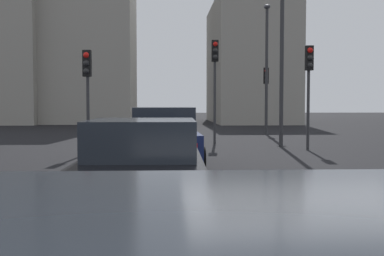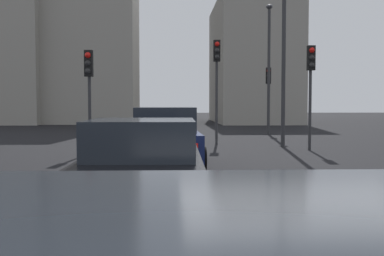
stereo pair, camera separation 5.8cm
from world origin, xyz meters
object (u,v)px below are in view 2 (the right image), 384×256
at_px(traffic_light_far_right, 217,70).
at_px(street_lamp_far, 269,58).
at_px(traffic_light_near_right, 311,75).
at_px(traffic_light_near_left, 268,86).
at_px(car_navy_right_lead, 164,138).
at_px(traffic_light_far_left, 89,79).
at_px(street_lamp_kerbside, 284,38).
at_px(car_black_right_second, 143,167).

relative_size(traffic_light_far_right, street_lamp_far, 0.62).
bearing_deg(street_lamp_far, traffic_light_near_right, 178.20).
relative_size(traffic_light_near_left, street_lamp_far, 0.52).
distance_m(car_navy_right_lead, traffic_light_far_left, 4.59).
relative_size(car_navy_right_lead, traffic_light_near_right, 1.12).
relative_size(car_navy_right_lead, traffic_light_near_left, 1.16).
bearing_deg(street_lamp_far, car_navy_right_lead, 156.97).
bearing_deg(traffic_light_far_left, traffic_light_far_right, 132.76).
height_order(car_navy_right_lead, traffic_light_far_right, traffic_light_far_right).
height_order(traffic_light_far_left, street_lamp_kerbside, street_lamp_kerbside).
distance_m(car_navy_right_lead, traffic_light_far_right, 7.68).
xyz_separation_m(traffic_light_near_left, traffic_light_far_left, (-10.20, 8.27, -0.11)).
bearing_deg(car_navy_right_lead, traffic_light_far_right, -18.51).
distance_m(traffic_light_far_right, street_lamp_kerbside, 3.09).
relative_size(traffic_light_near_left, street_lamp_kerbside, 0.51).
distance_m(traffic_light_far_left, traffic_light_far_right, 6.04).
bearing_deg(street_lamp_kerbside, traffic_light_near_right, -156.92).
height_order(car_black_right_second, traffic_light_far_right, traffic_light_far_right).
xyz_separation_m(traffic_light_near_left, street_lamp_kerbside, (-7.86, 0.99, 1.64)).
bearing_deg(car_black_right_second, street_lamp_kerbside, -22.39).
bearing_deg(traffic_light_far_right, street_lamp_far, 149.70).
xyz_separation_m(car_black_right_second, traffic_light_near_left, (19.21, -5.94, 1.96)).
xyz_separation_m(traffic_light_far_right, street_lamp_kerbside, (-1.34, -2.53, 1.17)).
distance_m(car_black_right_second, street_lamp_kerbside, 12.89).
height_order(car_navy_right_lead, street_lamp_far, street_lamp_far).
relative_size(car_black_right_second, traffic_light_far_left, 1.26).
xyz_separation_m(car_navy_right_lead, car_black_right_second, (-5.70, 0.29, -0.05)).
height_order(car_navy_right_lead, traffic_light_far_left, traffic_light_far_left).
distance_m(traffic_light_near_left, traffic_light_far_left, 13.14).
distance_m(traffic_light_near_right, traffic_light_far_right, 4.31).
distance_m(car_black_right_second, traffic_light_near_left, 20.20).
bearing_deg(traffic_light_near_right, traffic_light_far_right, -131.42).
bearing_deg(street_lamp_far, street_lamp_kerbside, 172.88).
xyz_separation_m(car_navy_right_lead, traffic_light_near_left, (13.51, -5.65, 1.90)).
xyz_separation_m(traffic_light_near_right, street_lamp_kerbside, (1.54, 0.66, 1.54)).
bearing_deg(car_black_right_second, traffic_light_far_right, -9.63).
relative_size(traffic_light_near_left, traffic_light_far_right, 0.85).
distance_m(traffic_light_far_left, street_lamp_far, 12.95).
bearing_deg(street_lamp_far, car_black_right_second, 162.67).
distance_m(traffic_light_far_left, street_lamp_kerbside, 7.85).
bearing_deg(traffic_light_near_left, traffic_light_far_right, -24.41).
bearing_deg(traffic_light_near_right, traffic_light_far_left, -83.52).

